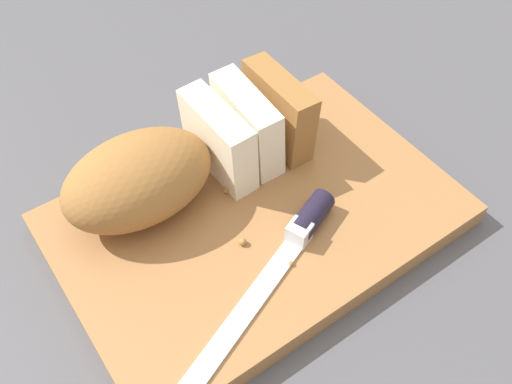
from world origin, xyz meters
The scene contains 8 objects.
ground_plane centered at (0.00, 0.00, 0.00)m, with size 3.00×3.00×0.00m, color #4C4C51.
cutting_board centered at (0.00, 0.00, 0.01)m, with size 0.39×0.26×0.03m, color #9E6B3D.
bread_loaf centered at (-0.04, 0.07, 0.07)m, with size 0.27×0.11×0.08m.
bread_knife centered at (0.01, -0.05, 0.03)m, with size 0.23×0.12×0.02m.
crumb_near_knife centered at (0.00, 0.04, 0.03)m, with size 0.01×0.01×0.01m, color #A8753D.
crumb_near_loaf centered at (-0.01, 0.04, 0.03)m, with size 0.01×0.01×0.01m, color #A8753D.
crumb_stray_left centered at (-0.03, -0.03, 0.03)m, with size 0.01×0.01×0.01m, color #A8753D.
crumb_stray_right centered at (-0.01, -0.07, 0.03)m, with size 0.00×0.00×0.00m, color #A8753D.
Camera 1 is at (-0.19, -0.30, 0.49)m, focal length 40.40 mm.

